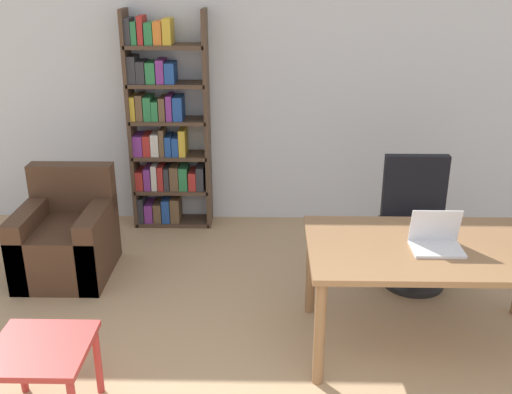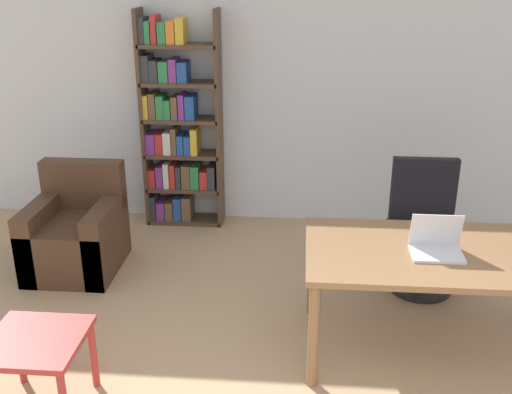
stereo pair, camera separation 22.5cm
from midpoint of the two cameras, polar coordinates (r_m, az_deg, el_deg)
The scene contains 7 objects.
wall_back at distance 5.84m, azimuth 5.40°, elevation 10.33°, with size 8.00×0.06×2.70m.
desk at distance 4.05m, azimuth 18.31°, elevation -6.01°, with size 1.67×0.95×0.76m.
laptop at distance 3.96m, azimuth 18.38°, elevation -4.40°, with size 0.32×0.24×0.25m.
office_chair at distance 4.97m, azimuth 16.89°, elevation -3.02°, with size 0.54×0.54×1.03m.
side_table_blue at distance 3.68m, azimuth -18.55°, elevation -13.72°, with size 0.54×0.54×0.49m.
armchair at distance 5.30m, azimuth -15.57°, elevation -3.56°, with size 0.71×0.79×0.88m.
bookshelf at distance 5.85m, azimuth -6.50°, elevation 6.44°, with size 0.76×0.28×2.09m.
Camera 2 is at (0.04, -1.20, 2.46)m, focal length 42.00 mm.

